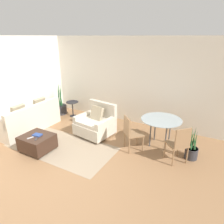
% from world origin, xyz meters
% --- Properties ---
extents(ground_plane, '(20.00, 20.00, 0.00)m').
position_xyz_m(ground_plane, '(0.00, 0.00, 0.00)').
color(ground_plane, '#936B47').
extents(wall_back, '(12.00, 0.06, 2.75)m').
position_xyz_m(wall_back, '(0.00, 3.33, 1.38)').
color(wall_back, white).
rests_on(wall_back, ground_plane).
extents(wall_left, '(0.06, 12.00, 2.75)m').
position_xyz_m(wall_left, '(-2.86, 1.50, 1.38)').
color(wall_left, white).
rests_on(wall_left, ground_plane).
extents(area_rug, '(2.82, 1.40, 0.01)m').
position_xyz_m(area_rug, '(-0.74, 0.86, 0.00)').
color(area_rug, gray).
rests_on(area_rug, ground_plane).
extents(couch, '(0.86, 1.93, 0.91)m').
position_xyz_m(couch, '(-2.31, 1.19, 0.30)').
color(couch, beige).
rests_on(couch, ground_plane).
extents(armchair, '(1.08, 1.00, 0.92)m').
position_xyz_m(armchair, '(-0.33, 1.92, 0.35)').
color(armchair, beige).
rests_on(armchair, ground_plane).
extents(ottoman, '(0.74, 0.67, 0.41)m').
position_xyz_m(ottoman, '(-1.14, 0.46, 0.23)').
color(ottoman, '#382319').
rests_on(ottoman, ground_plane).
extents(book_stack, '(0.24, 0.18, 0.03)m').
position_xyz_m(book_stack, '(-1.13, 0.48, 0.43)').
color(book_stack, '#2D478C').
rests_on(book_stack, ottoman).
extents(tv_remote_primary, '(0.09, 0.16, 0.01)m').
position_xyz_m(tv_remote_primary, '(-1.17, 0.30, 0.42)').
color(tv_remote_primary, '#B7B7BC').
rests_on(tv_remote_primary, ottoman).
extents(tv_remote_secondary, '(0.11, 0.14, 0.01)m').
position_xyz_m(tv_remote_secondary, '(-1.00, 0.33, 0.42)').
color(tv_remote_secondary, '#333338').
rests_on(tv_remote_secondary, ottoman).
extents(potted_plant, '(0.42, 0.42, 1.23)m').
position_xyz_m(potted_plant, '(-2.39, 2.69, 0.26)').
color(potted_plant, '#333338').
rests_on(potted_plant, ground_plane).
extents(side_table, '(0.43, 0.43, 0.55)m').
position_xyz_m(side_table, '(-1.84, 2.71, 0.39)').
color(side_table, black).
rests_on(side_table, ground_plane).
extents(dining_table, '(1.04, 1.04, 0.74)m').
position_xyz_m(dining_table, '(1.49, 2.22, 0.65)').
color(dining_table, '#99A8AD').
rests_on(dining_table, ground_plane).
extents(dining_chair_near_left, '(0.59, 0.59, 0.90)m').
position_xyz_m(dining_chair_near_left, '(0.90, 1.63, 0.52)').
color(dining_chair_near_left, '#93704C').
rests_on(dining_chair_near_left, ground_plane).
extents(dining_chair_near_right, '(0.59, 0.59, 0.90)m').
position_xyz_m(dining_chair_near_right, '(2.09, 1.63, 0.52)').
color(dining_chair_near_right, '#93704C').
rests_on(dining_chair_near_right, ground_plane).
extents(potted_plant_small, '(0.30, 0.30, 0.83)m').
position_xyz_m(potted_plant_small, '(2.33, 1.96, 0.20)').
color(potted_plant_small, '#333338').
rests_on(potted_plant_small, ground_plane).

